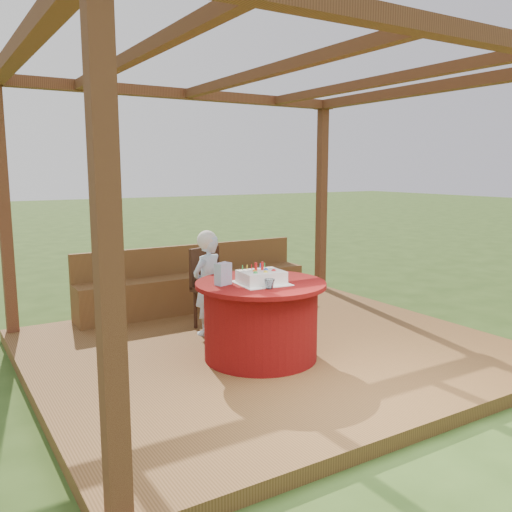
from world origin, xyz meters
The scene contains 10 objects.
ground centered at (0.00, 0.00, 0.00)m, with size 60.00×60.00×0.00m, color #2A4416.
deck centered at (0.00, 0.00, 0.06)m, with size 4.50×4.00×0.12m, color brown.
pergola centered at (0.00, 0.00, 2.41)m, with size 4.50×4.00×2.72m.
bench centered at (0.00, 1.72, 0.38)m, with size 3.00×0.42×0.80m.
table centered at (-0.26, -0.25, 0.49)m, with size 1.21×1.21×0.73m.
chair centered at (-0.17, 0.90, 0.62)m, with size 0.56×0.56×0.89m.
elderly_woman centered at (-0.34, 0.69, 0.70)m, with size 0.46×0.38×1.12m.
birthday_cake centered at (-0.28, -0.31, 0.91)m, with size 0.48×0.48×0.19m.
gift_bag centered at (-0.61, -0.17, 0.95)m, with size 0.14×0.09×0.20m, color #C57FA8.
drinking_glass centered at (-0.34, -0.53, 0.89)m, with size 0.09×0.09×0.09m, color white.
Camera 1 is at (-2.85, -4.40, 1.88)m, focal length 38.00 mm.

